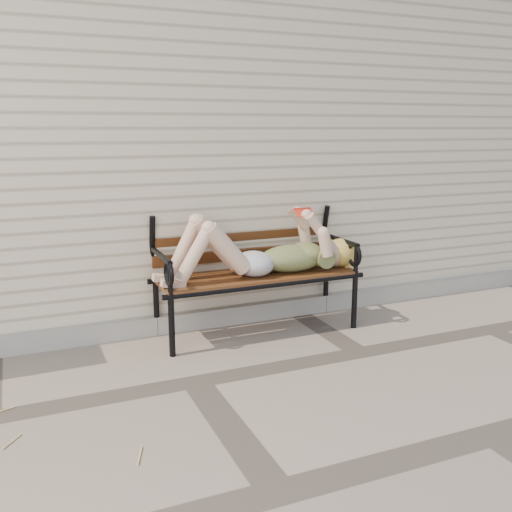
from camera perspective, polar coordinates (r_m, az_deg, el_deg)
name	(u,v)px	position (r m, az deg, el deg)	size (l,w,h in m)	color
ground	(196,382)	(3.80, -6.02, -12.40)	(80.00, 80.00, 0.00)	gray
house_wall	(109,138)	(6.38, -14.48, 11.34)	(8.00, 4.00, 3.00)	beige
foundation_strip	(160,324)	(4.64, -9.60, -6.76)	(8.00, 0.10, 0.15)	#9D968E
garden_bench	(252,253)	(4.57, -0.41, 0.34)	(1.73, 0.69, 1.12)	black
reading_woman	(260,251)	(4.44, 0.44, 0.48)	(1.64, 0.37, 0.51)	#092F43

